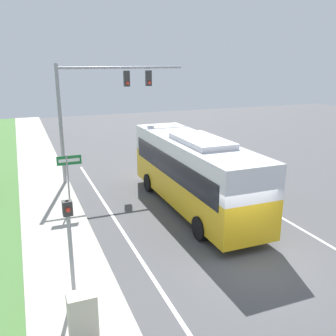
% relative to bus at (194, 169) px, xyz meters
% --- Properties ---
extents(ground_plane, '(80.00, 80.00, 0.00)m').
position_rel_bus_xyz_m(ground_plane, '(-0.30, -5.49, -1.99)').
color(ground_plane, '#4C4C4F').
extents(sidewalk, '(2.80, 80.00, 0.12)m').
position_rel_bus_xyz_m(sidewalk, '(-6.50, -5.49, -1.93)').
color(sidewalk, '#ADA89E').
rests_on(sidewalk, ground_plane).
extents(lane_divider_near, '(0.14, 30.00, 0.01)m').
position_rel_bus_xyz_m(lane_divider_near, '(-3.90, -5.49, -1.99)').
color(lane_divider_near, silver).
rests_on(lane_divider_near, ground_plane).
extents(lane_divider_far, '(0.14, 30.00, 0.01)m').
position_rel_bus_xyz_m(lane_divider_far, '(3.30, -5.49, -1.99)').
color(lane_divider_far, silver).
rests_on(lane_divider_far, ground_plane).
extents(bus, '(2.67, 10.15, 3.65)m').
position_rel_bus_xyz_m(bus, '(0.00, 0.00, 0.00)').
color(bus, gold).
rests_on(bus, ground_plane).
extents(signal_gantry, '(7.43, 0.41, 6.84)m').
position_rel_bus_xyz_m(signal_gantry, '(-3.12, 6.13, 2.94)').
color(signal_gantry, '#939399').
rests_on(signal_gantry, ground_plane).
extents(pedestrian_signal, '(0.28, 0.34, 3.12)m').
position_rel_bus_xyz_m(pedestrian_signal, '(-6.47, -5.09, 0.12)').
color(pedestrian_signal, '#939399').
rests_on(pedestrian_signal, ground_plane).
extents(street_sign, '(1.13, 0.08, 2.77)m').
position_rel_bus_xyz_m(street_sign, '(-5.58, 1.91, -0.07)').
color(street_sign, '#939399').
rests_on(street_sign, ground_plane).
extents(utility_cabinet, '(0.71, 0.51, 1.29)m').
position_rel_bus_xyz_m(utility_cabinet, '(-6.52, -7.20, -1.23)').
color(utility_cabinet, '#B7B29E').
rests_on(utility_cabinet, sidewalk).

